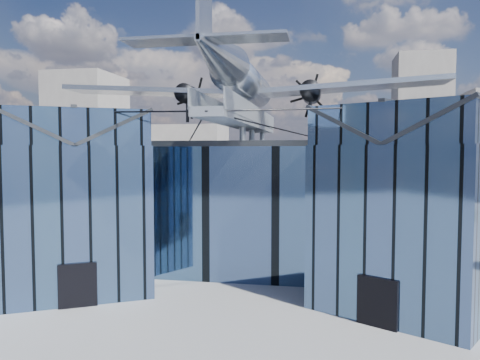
# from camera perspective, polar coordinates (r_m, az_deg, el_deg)

# --- Properties ---
(ground_plane) EXTENTS (120.00, 120.00, 0.00)m
(ground_plane) POSITION_cam_1_polar(r_m,az_deg,el_deg) (31.20, -0.69, -13.54)
(ground_plane) COLOR gray
(museum) EXTENTS (32.88, 24.50, 17.60)m
(museum) POSITION_cam_1_polar(r_m,az_deg,el_deg) (35.74, 1.12, -2.30)
(museum) COLOR #425F88
(museum) RESTS_ON ground
(bg_towers) EXTENTS (77.00, 24.50, 26.00)m
(bg_towers) POSITION_cam_1_polar(r_m,az_deg,el_deg) (79.88, 7.43, 4.06)
(bg_towers) COLOR gray
(bg_towers) RESTS_ON ground
(tree_side_w) EXTENTS (4.60, 4.60, 5.88)m
(tree_side_w) POSITION_cam_1_polar(r_m,az_deg,el_deg) (48.49, -20.80, -2.86)
(tree_side_w) COLOR black
(tree_side_w) RESTS_ON ground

